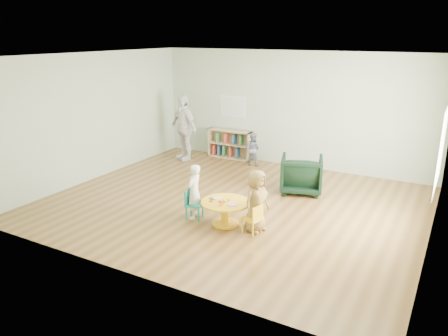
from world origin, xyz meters
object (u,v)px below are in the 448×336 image
object	(u,v)px
kid_chair_left	(192,203)
armchair	(301,174)
kid_chair_right	(254,218)
toddler	(252,149)
bookshelf	(230,144)
adult_caretaker	(184,128)
activity_table	(225,209)
child_right	(256,201)
child_left	(194,192)

from	to	relation	value
kid_chair_left	armchair	distance (m)	2.56
kid_chair_right	toddler	world-z (taller)	toddler
armchair	bookshelf	bearing A→B (deg)	-50.19
kid_chair_right	adult_caretaker	bearing A→B (deg)	60.95
activity_table	bookshelf	world-z (taller)	bookshelf
bookshelf	adult_caretaker	xyz separation A→B (m)	(-0.95, -0.75, 0.48)
child_right	toddler	distance (m)	3.80
kid_chair_right	kid_chair_left	bearing A→B (deg)	100.76
bookshelf	child_right	bearing A→B (deg)	-56.12
kid_chair_right	armchair	bearing A→B (deg)	12.65
kid_chair_left	adult_caretaker	distance (m)	3.88
child_left	child_right	world-z (taller)	child_right
kid_chair_left	bookshelf	size ratio (longest dim) A/B	0.45
kid_chair_right	armchair	world-z (taller)	armchair
kid_chair_right	child_right	distance (m)	0.29
armchair	toddler	xyz separation A→B (m)	(-1.72, 1.25, 0.04)
kid_chair_left	armchair	size ratio (longest dim) A/B	0.63
activity_table	kid_chair_right	size ratio (longest dim) A/B	1.65
armchair	toddler	size ratio (longest dim) A/B	1.01
toddler	adult_caretaker	world-z (taller)	adult_caretaker
activity_table	adult_caretaker	world-z (taller)	adult_caretaker
activity_table	child_right	xyz separation A→B (m)	(0.57, 0.03, 0.24)
armchair	child_right	bearing A→B (deg)	71.23
activity_table	kid_chair_left	distance (m)	0.64
kid_chair_right	armchair	xyz separation A→B (m)	(0.01, 2.28, 0.11)
activity_table	child_right	size ratio (longest dim) A/B	0.79
child_left	child_right	size ratio (longest dim) A/B	0.94
bookshelf	adult_caretaker	distance (m)	1.30
child_left	adult_caretaker	xyz separation A→B (m)	(-2.29, 3.06, 0.35)
kid_chair_left	adult_caretaker	bearing A→B (deg)	-156.54
kid_chair_left	armchair	xyz separation A→B (m)	(1.24, 2.24, 0.10)
kid_chair_left	toddler	world-z (taller)	toddler
bookshelf	toddler	bearing A→B (deg)	-23.30
kid_chair_left	adult_caretaker	xyz separation A→B (m)	(-2.27, 3.09, 0.56)
activity_table	bookshelf	xyz separation A→B (m)	(-1.95, 3.79, 0.07)
activity_table	child_right	distance (m)	0.62
kid_chair_left	armchair	world-z (taller)	armchair
armchair	kid_chair_right	bearing A→B (deg)	71.77
kid_chair_left	bookshelf	bearing A→B (deg)	-173.91
armchair	child_left	bearing A→B (deg)	43.06
adult_caretaker	activity_table	bearing A→B (deg)	-25.20
activity_table	toddler	world-z (taller)	toddler
armchair	adult_caretaker	xyz separation A→B (m)	(-3.50, 0.86, 0.46)
child_right	toddler	world-z (taller)	child_right
armchair	kid_chair_left	bearing A→B (deg)	43.07
child_right	adult_caretaker	world-z (taller)	adult_caretaker
activity_table	kid_chair_left	bearing A→B (deg)	-175.22
bookshelf	child_left	xyz separation A→B (m)	(1.33, -3.81, 0.13)
child_left	bookshelf	bearing A→B (deg)	-164.12
bookshelf	child_right	distance (m)	4.53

